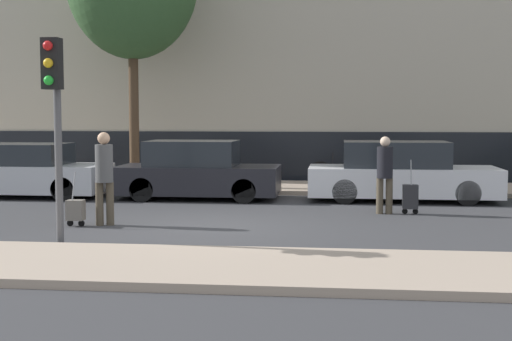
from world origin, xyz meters
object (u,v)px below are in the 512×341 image
(trolley_left, at_px, (76,210))
(trolley_right, at_px, (410,197))
(parked_car_1, at_px, (197,172))
(parked_car_2, at_px, (401,173))
(traffic_light, at_px, (54,99))
(parked_car_0, at_px, (28,172))
(pedestrian_left, at_px, (104,172))
(pedestrian_right, at_px, (385,170))
(parked_bicycle, at_px, (339,174))

(trolley_left, distance_m, trolley_right, 6.98)
(parked_car_1, bearing_deg, parked_car_2, 1.85)
(trolley_right, height_order, traffic_light, traffic_light)
(parked_car_0, distance_m, pedestrian_left, 5.72)
(parked_car_2, height_order, traffic_light, traffic_light)
(parked_car_1, height_order, trolley_left, parked_car_1)
(pedestrian_right, height_order, parked_bicycle, pedestrian_right)
(pedestrian_left, height_order, trolley_left, pedestrian_left)
(parked_bicycle, bearing_deg, parked_car_1, -148.47)
(pedestrian_right, relative_size, parked_bicycle, 0.94)
(parked_car_1, distance_m, traffic_light, 7.14)
(pedestrian_left, xyz_separation_m, parked_bicycle, (4.52, 6.71, -0.54))
(parked_car_2, relative_size, pedestrian_right, 2.77)
(parked_car_0, relative_size, pedestrian_right, 2.39)
(parked_car_1, relative_size, parked_car_2, 0.88)
(trolley_right, bearing_deg, pedestrian_right, -179.48)
(parked_car_1, bearing_deg, parked_bicycle, 31.53)
(pedestrian_left, bearing_deg, parked_car_1, 58.98)
(pedestrian_right, distance_m, traffic_light, 7.30)
(parked_car_2, xyz_separation_m, pedestrian_left, (-6.02, -4.66, 0.35))
(parked_car_2, distance_m, traffic_light, 9.42)
(parked_car_2, xyz_separation_m, parked_bicycle, (-1.51, 2.04, -0.19))
(parked_car_1, xyz_separation_m, pedestrian_right, (4.56, -2.26, 0.26))
(parked_car_2, relative_size, trolley_left, 4.42)
(parked_car_2, height_order, parked_bicycle, parked_car_2)
(parked_car_1, xyz_separation_m, trolley_right, (5.11, -2.25, -0.31))
(pedestrian_left, bearing_deg, parked_car_2, 18.22)
(pedestrian_left, relative_size, pedestrian_right, 1.08)
(pedestrian_left, distance_m, trolley_right, 6.47)
(trolley_right, bearing_deg, traffic_light, -142.51)
(parked_bicycle, bearing_deg, parked_car_2, -53.61)
(traffic_light, xyz_separation_m, parked_bicycle, (4.51, 9.08, -1.90))
(parked_car_0, height_order, parked_bicycle, parked_car_0)
(pedestrian_left, bearing_deg, traffic_light, -109.34)
(parked_car_2, distance_m, pedestrian_left, 7.63)
(parked_car_0, relative_size, trolley_right, 3.40)
(pedestrian_left, bearing_deg, trolley_right, 0.89)
(parked_car_2, height_order, trolley_right, parked_car_2)
(parked_car_0, height_order, parked_car_2, parked_car_2)
(trolley_left, bearing_deg, trolley_right, 20.34)
(parked_bicycle, bearing_deg, trolley_left, -126.16)
(traffic_light, bearing_deg, parked_car_1, 82.48)
(pedestrian_left, height_order, pedestrian_right, pedestrian_left)
(parked_car_2, relative_size, traffic_light, 1.39)
(parked_car_1, height_order, pedestrian_right, pedestrian_right)
(trolley_right, relative_size, parked_bicycle, 0.66)
(parked_car_1, height_order, parked_bicycle, parked_car_1)
(trolley_right, bearing_deg, trolley_left, -159.66)
(parked_car_2, distance_m, trolley_left, 8.15)
(parked_car_0, xyz_separation_m, parked_car_1, (4.47, 0.03, 0.03))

